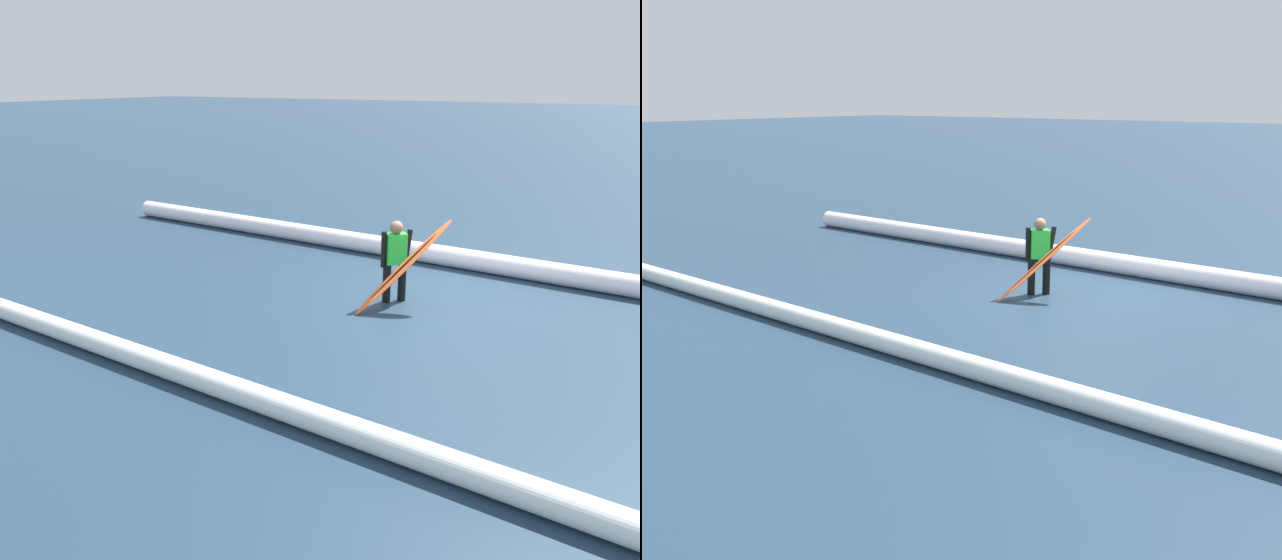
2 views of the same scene
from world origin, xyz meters
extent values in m
plane|color=#21374C|center=(0.00, 0.00, 0.00)|extent=(181.43, 181.43, 0.00)
cylinder|color=black|center=(0.58, 0.37, 0.34)|extent=(0.14, 0.14, 0.68)
cylinder|color=black|center=(0.77, 0.57, 0.34)|extent=(0.14, 0.14, 0.68)
cube|color=#2DD83F|center=(0.68, 0.47, 0.94)|extent=(0.38, 0.38, 0.52)
sphere|color=#996F51|center=(0.68, 0.47, 1.30)|extent=(0.22, 0.22, 0.22)
cylinder|color=black|center=(0.52, 0.32, 0.94)|extent=(0.09, 0.27, 0.61)
cylinder|color=black|center=(0.83, 0.63, 0.94)|extent=(0.09, 0.10, 0.61)
ellipsoid|color=#E55926|center=(0.41, 0.73, 0.72)|extent=(1.29, 1.48, 1.47)
ellipsoid|color=black|center=(0.41, 0.73, 0.73)|extent=(0.95, 1.12, 1.19)
cylinder|color=white|center=(-0.49, -1.92, 0.20)|extent=(19.73, 1.50, 0.41)
cylinder|color=white|center=(-2.15, 4.77, 0.15)|extent=(21.89, 1.59, 0.31)
camera|label=1|loc=(-3.12, 9.63, 3.65)|focal=34.16mm
camera|label=2|loc=(-6.61, 12.29, 3.56)|focal=43.81mm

